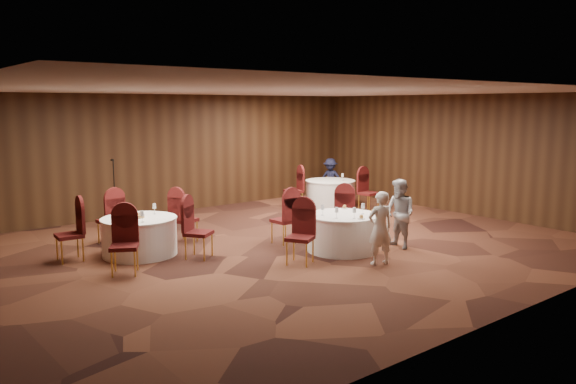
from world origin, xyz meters
TOP-DOWN VIEW (x-y plane):
  - ground at (0.00, 0.00)m, footprint 12.00×12.00m
  - room_shell at (0.00, 0.00)m, footprint 12.00×12.00m
  - table_main at (0.67, -0.97)m, footprint 1.45×1.45m
  - table_left at (-2.67, 1.26)m, footprint 1.46×1.46m
  - table_right at (4.00, 3.00)m, footprint 1.46×1.46m
  - chairs_main at (0.39, -0.35)m, footprint 2.98×2.06m
  - chairs_left at (-2.69, 1.26)m, footprint 2.99×2.92m
  - chairs_right at (3.57, 2.53)m, footprint 1.97×2.22m
  - tabletop_main at (0.77, -1.12)m, footprint 1.04×1.13m
  - tabletop_left at (-2.67, 1.26)m, footprint 0.80×0.78m
  - tabletop_right at (4.21, 2.71)m, footprint 0.08×0.08m
  - mic_stand at (-2.26, 3.53)m, footprint 0.24×0.24m
  - woman_a at (0.52, -2.11)m, footprint 0.57×0.46m
  - woman_b at (1.72, -1.55)m, footprint 0.61×0.75m
  - man_c at (4.81, 3.88)m, footprint 0.79×0.94m

SIDE VIEW (x-z plane):
  - ground at x=0.00m, z-range 0.00..0.00m
  - table_main at x=0.67m, z-range 0.01..0.75m
  - table_left at x=-2.67m, z-range 0.01..0.75m
  - table_right at x=4.00m, z-range 0.01..0.75m
  - chairs_main at x=0.39m, z-range 0.00..1.00m
  - chairs_left at x=-2.69m, z-range 0.00..1.00m
  - chairs_right at x=3.57m, z-range 0.00..1.00m
  - mic_stand at x=-2.26m, z-range -0.35..1.35m
  - man_c at x=4.81m, z-range 0.00..1.27m
  - woman_a at x=0.52m, z-range 0.00..1.36m
  - woman_b at x=1.72m, z-range 0.00..1.43m
  - tabletop_left at x=-2.67m, z-range 0.71..0.93m
  - tabletop_main at x=0.77m, z-range 0.73..0.94m
  - tabletop_right at x=4.21m, z-range 0.79..1.01m
  - room_shell at x=0.00m, z-range -4.04..7.96m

